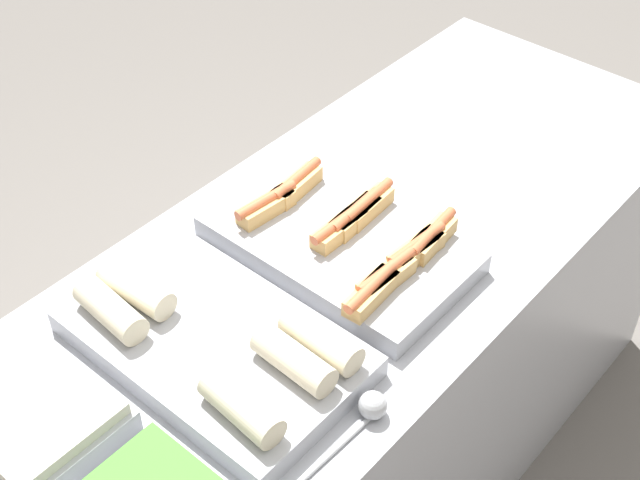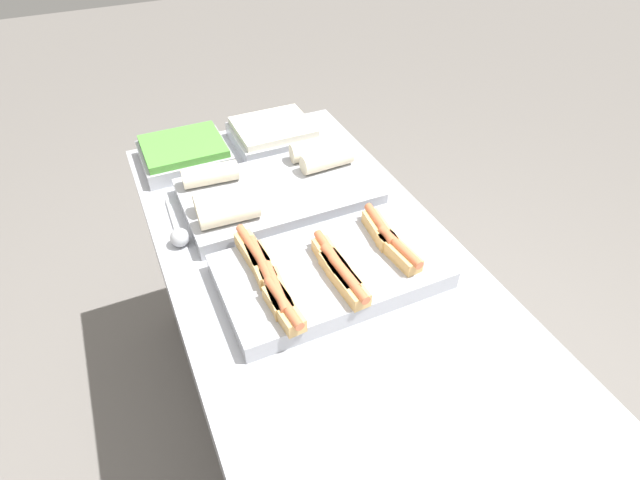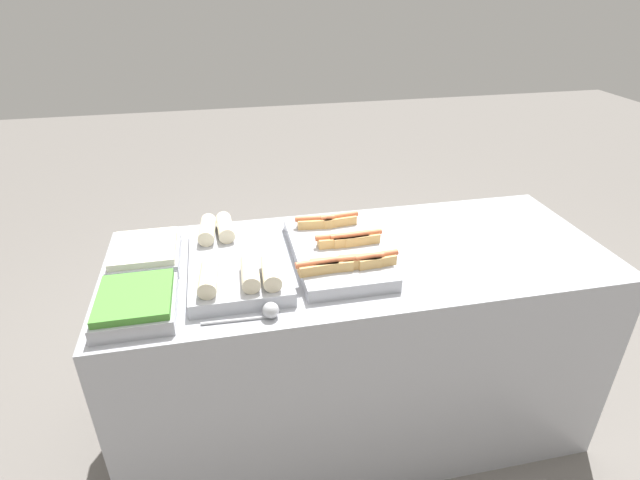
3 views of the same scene
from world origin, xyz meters
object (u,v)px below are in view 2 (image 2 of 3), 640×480
tray_hotdogs (328,270)px  serving_spoon_near (179,235)px  tray_side_back (273,134)px  tray_wraps (275,190)px  tray_side_front (184,153)px

tray_hotdogs → serving_spoon_near: (-0.30, -0.31, -0.01)m
tray_hotdogs → serving_spoon_near: bearing=-134.6°
tray_side_back → serving_spoon_near: bearing=-46.9°
tray_hotdogs → tray_wraps: tray_wraps is taller
tray_side_front → serving_spoon_near: size_ratio=1.15×
tray_hotdogs → serving_spoon_near: size_ratio=2.27×
tray_side_front → tray_side_back: bearing=90.0°
tray_side_front → tray_wraps: bearing=31.6°
tray_wraps → tray_side_back: tray_wraps is taller
tray_wraps → tray_side_back: (-0.32, 0.12, -0.00)m
serving_spoon_near → tray_wraps: bearing=103.2°
tray_side_front → tray_side_back: (0.00, 0.31, 0.00)m
tray_wraps → tray_hotdogs: bearing=0.0°
tray_side_back → serving_spoon_near: size_ratio=1.15×
tray_wraps → serving_spoon_near: tray_wraps is taller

